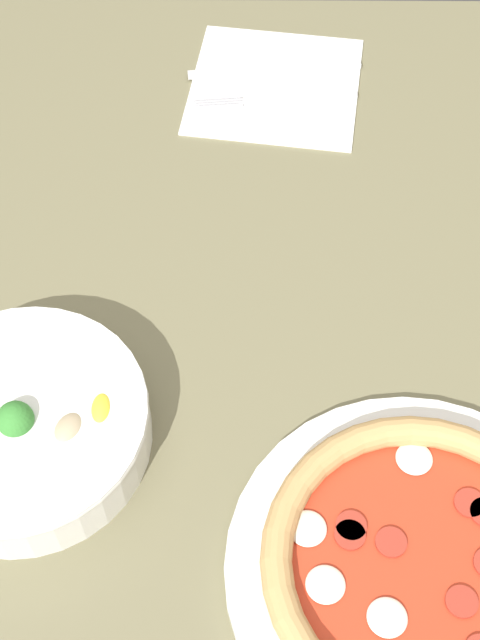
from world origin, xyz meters
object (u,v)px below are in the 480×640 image
fork (277,100)px  knife (282,69)px  bowl (23,425)px  pizza (423,567)px

fork → knife: 0.06m
knife → fork: bearing=76.8°
bowl → knife: (0.50, -0.24, -0.03)m
pizza → fork: pizza is taller
pizza → bowl: 0.36m
bowl → fork: (0.45, -0.23, -0.02)m
pizza → knife: size_ratio=1.51×
bowl → knife: bearing=-25.2°
knife → pizza: bearing=93.2°
bowl → knife: bowl is taller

